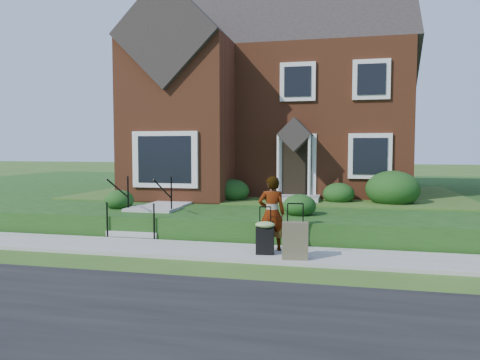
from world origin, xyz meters
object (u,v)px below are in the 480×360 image
(woman, at_px, (272,213))
(suitcase_olive, at_px, (295,240))
(front_steps, at_px, (147,217))
(suitcase_black, at_px, (265,236))

(woman, bearing_deg, suitcase_olive, 116.02)
(suitcase_olive, bearing_deg, woman, 124.70)
(front_steps, bearing_deg, woman, -23.43)
(woman, distance_m, suitcase_black, 0.61)
(front_steps, distance_m, suitcase_olive, 4.94)
(front_steps, distance_m, suitcase_black, 4.20)
(woman, height_order, suitcase_black, woman)
(suitcase_black, relative_size, suitcase_olive, 0.90)
(front_steps, relative_size, suitcase_black, 1.95)
(front_steps, xyz_separation_m, suitcase_black, (3.67, -2.05, 0.01))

